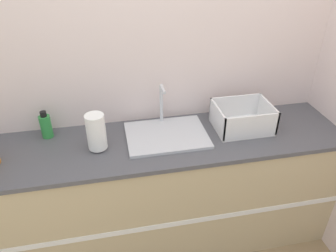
# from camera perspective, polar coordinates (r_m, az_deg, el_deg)

# --- Properties ---
(wall_back) EXTENTS (4.77, 0.06, 2.60)m
(wall_back) POSITION_cam_1_polar(r_m,az_deg,el_deg) (2.23, -1.87, 10.32)
(wall_back) COLOR silver
(wall_back) RESTS_ON ground_plane
(counter_cabinet) EXTENTS (2.39, 0.60, 0.92)m
(counter_cabinet) POSITION_cam_1_polar(r_m,az_deg,el_deg) (2.42, -0.19, -11.39)
(counter_cabinet) COLOR tan
(counter_cabinet) RESTS_ON ground_plane
(sink) EXTENTS (0.53, 0.40, 0.30)m
(sink) POSITION_cam_1_polar(r_m,az_deg,el_deg) (2.15, -0.29, -1.31)
(sink) COLOR silver
(sink) RESTS_ON counter_cabinet
(paper_towel_roll) EXTENTS (0.12, 0.12, 0.24)m
(paper_towel_roll) POSITION_cam_1_polar(r_m,az_deg,el_deg) (2.03, -12.39, -1.05)
(paper_towel_roll) COLOR #4C4C51
(paper_towel_roll) RESTS_ON counter_cabinet
(dish_rack) EXTENTS (0.37, 0.30, 0.17)m
(dish_rack) POSITION_cam_1_polar(r_m,az_deg,el_deg) (2.27, 12.78, 1.10)
(dish_rack) COLOR white
(dish_rack) RESTS_ON counter_cabinet
(bottle_green) EXTENTS (0.07, 0.07, 0.19)m
(bottle_green) POSITION_cam_1_polar(r_m,az_deg,el_deg) (2.26, -20.49, 0.04)
(bottle_green) COLOR #2D8C3D
(bottle_green) RESTS_ON counter_cabinet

